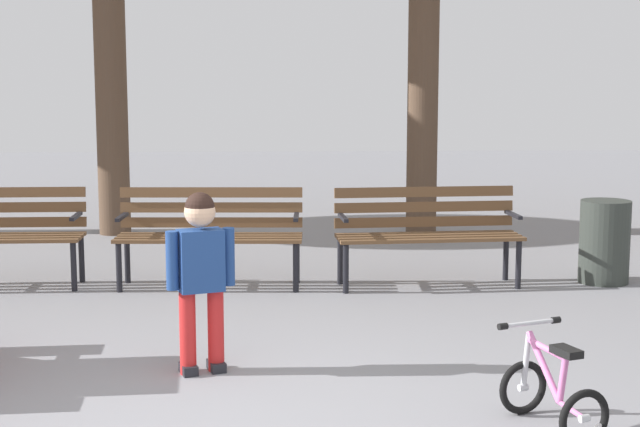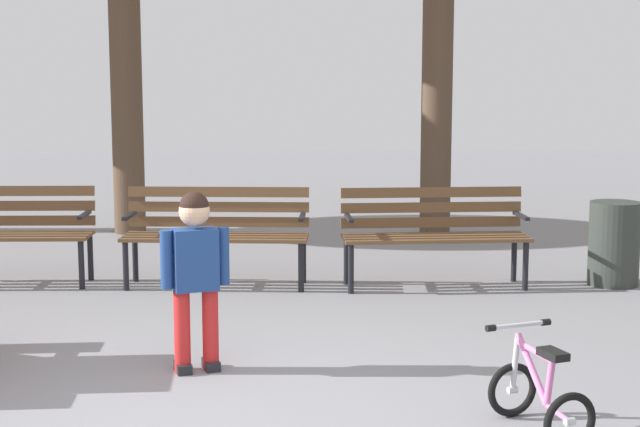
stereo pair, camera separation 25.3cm
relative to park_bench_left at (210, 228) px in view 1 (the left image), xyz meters
name	(u,v)px [view 1 (the left image)]	position (x,y,z in m)	size (l,w,h in m)	color
park_bench_left	(210,228)	(0.00, 0.00, 0.00)	(1.62, 0.53, 0.85)	brown
park_bench_right	(427,227)	(1.89, -0.04, 0.00)	(1.63, 0.57, 0.85)	brown
child_standing	(201,267)	(0.11, -2.49, 0.16)	(0.41, 0.24, 1.13)	red
kids_bicycle	(553,393)	(2.02, -3.56, -0.31)	(0.52, 0.63, 0.54)	black
trash_bin	(604,242)	(3.48, -0.02, -0.14)	(0.44, 0.44, 0.73)	#2D332D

